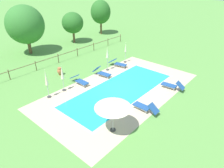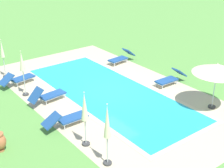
{
  "view_description": "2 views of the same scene",
  "coord_description": "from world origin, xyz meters",
  "px_view_note": "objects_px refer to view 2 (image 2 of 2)",
  "views": [
    {
      "loc": [
        -12.06,
        -9.52,
        8.85
      ],
      "look_at": [
        -0.5,
        0.5,
        0.6
      ],
      "focal_mm": 32.57,
      "sensor_mm": 36.0,
      "label": 1
    },
    {
      "loc": [
        -12.47,
        9.36,
        7.53
      ],
      "look_at": [
        -1.27,
        0.75,
        1.15
      ],
      "focal_mm": 52.35,
      "sensor_mm": 36.0,
      "label": 2
    }
  ],
  "objects_px": {
    "sun_lounger_north_mid": "(121,57)",
    "patio_umbrella_closed_row_east": "(22,65)",
    "sun_lounger_south_near_corner": "(48,95)",
    "patio_umbrella_closed_row_centre": "(2,53)",
    "patio_umbrella_closed_row_west": "(85,110)",
    "sun_lounger_north_near_steps": "(18,79)",
    "sun_lounger_north_far": "(67,119)",
    "patio_umbrella_open_foreground": "(217,69)",
    "patio_umbrella_closed_row_mid_west": "(107,126)",
    "sun_lounger_north_end": "(170,78)"
  },
  "relations": [
    {
      "from": "sun_lounger_north_mid",
      "to": "patio_umbrella_closed_row_east",
      "type": "height_order",
      "value": "patio_umbrella_closed_row_east"
    },
    {
      "from": "sun_lounger_south_near_corner",
      "to": "patio_umbrella_closed_row_centre",
      "type": "bearing_deg",
      "value": 6.54
    },
    {
      "from": "patio_umbrella_closed_row_west",
      "to": "patio_umbrella_closed_row_east",
      "type": "distance_m",
      "value": 5.65
    },
    {
      "from": "sun_lounger_north_near_steps",
      "to": "sun_lounger_north_far",
      "type": "bearing_deg",
      "value": 179.11
    },
    {
      "from": "sun_lounger_south_near_corner",
      "to": "patio_umbrella_closed_row_east",
      "type": "height_order",
      "value": "patio_umbrella_closed_row_east"
    },
    {
      "from": "sun_lounger_north_far",
      "to": "patio_umbrella_open_foreground",
      "type": "bearing_deg",
      "value": -113.61
    },
    {
      "from": "sun_lounger_north_mid",
      "to": "patio_umbrella_open_foreground",
      "type": "height_order",
      "value": "patio_umbrella_open_foreground"
    },
    {
      "from": "patio_umbrella_closed_row_mid_west",
      "to": "patio_umbrella_closed_row_centre",
      "type": "bearing_deg",
      "value": -0.44
    },
    {
      "from": "sun_lounger_south_near_corner",
      "to": "patio_umbrella_closed_row_mid_west",
      "type": "xyz_separation_m",
      "value": [
        -5.7,
        0.58,
        1.22
      ]
    },
    {
      "from": "patio_umbrella_closed_row_west",
      "to": "patio_umbrella_closed_row_centre",
      "type": "relative_size",
      "value": 1.01
    },
    {
      "from": "sun_lounger_north_near_steps",
      "to": "patio_umbrella_open_foreground",
      "type": "distance_m",
      "value": 10.51
    },
    {
      "from": "sun_lounger_north_mid",
      "to": "patio_umbrella_open_foreground",
      "type": "xyz_separation_m",
      "value": [
        -7.45,
        0.4,
        1.64
      ]
    },
    {
      "from": "patio_umbrella_open_foreground",
      "to": "sun_lounger_south_near_corner",
      "type": "bearing_deg",
      "value": 48.37
    },
    {
      "from": "sun_lounger_north_near_steps",
      "to": "sun_lounger_north_end",
      "type": "height_order",
      "value": "sun_lounger_north_end"
    },
    {
      "from": "sun_lounger_north_end",
      "to": "sun_lounger_south_near_corner",
      "type": "height_order",
      "value": "sun_lounger_south_near_corner"
    },
    {
      "from": "sun_lounger_north_near_steps",
      "to": "patio_umbrella_open_foreground",
      "type": "bearing_deg",
      "value": -142.48
    },
    {
      "from": "patio_umbrella_open_foreground",
      "to": "patio_umbrella_closed_row_mid_west",
      "type": "height_order",
      "value": "patio_umbrella_closed_row_mid_west"
    },
    {
      "from": "patio_umbrella_open_foreground",
      "to": "patio_umbrella_closed_row_centre",
      "type": "height_order",
      "value": "patio_umbrella_closed_row_centre"
    },
    {
      "from": "patio_umbrella_open_foreground",
      "to": "sun_lounger_north_near_steps",
      "type": "bearing_deg",
      "value": 37.52
    },
    {
      "from": "sun_lounger_south_near_corner",
      "to": "sun_lounger_north_end",
      "type": "bearing_deg",
      "value": -109.04
    },
    {
      "from": "sun_lounger_south_near_corner",
      "to": "patio_umbrella_closed_row_west",
      "type": "relative_size",
      "value": 0.85
    },
    {
      "from": "sun_lounger_north_far",
      "to": "sun_lounger_north_near_steps",
      "type": "bearing_deg",
      "value": -0.89
    },
    {
      "from": "sun_lounger_north_mid",
      "to": "patio_umbrella_closed_row_west",
      "type": "relative_size",
      "value": 0.87
    },
    {
      "from": "sun_lounger_north_far",
      "to": "patio_umbrella_closed_row_mid_west",
      "type": "distance_m",
      "value": 3.41
    },
    {
      "from": "sun_lounger_north_near_steps",
      "to": "patio_umbrella_closed_row_east",
      "type": "bearing_deg",
      "value": 170.49
    },
    {
      "from": "sun_lounger_north_end",
      "to": "patio_umbrella_closed_row_east",
      "type": "xyz_separation_m",
      "value": [
        3.63,
        6.97,
        1.3
      ]
    },
    {
      "from": "sun_lounger_north_end",
      "to": "patio_umbrella_closed_row_west",
      "type": "bearing_deg",
      "value": 106.16
    },
    {
      "from": "sun_lounger_north_end",
      "to": "patio_umbrella_open_foreground",
      "type": "relative_size",
      "value": 0.88
    },
    {
      "from": "patio_umbrella_open_foreground",
      "to": "patio_umbrella_closed_row_east",
      "type": "height_order",
      "value": "patio_umbrella_closed_row_east"
    },
    {
      "from": "sun_lounger_north_mid",
      "to": "patio_umbrella_closed_row_mid_west",
      "type": "height_order",
      "value": "patio_umbrella_closed_row_mid_west"
    },
    {
      "from": "sun_lounger_north_far",
      "to": "patio_umbrella_closed_row_west",
      "type": "distance_m",
      "value": 2.08
    },
    {
      "from": "sun_lounger_north_far",
      "to": "sun_lounger_north_mid",
      "type": "bearing_deg",
      "value": -55.65
    },
    {
      "from": "patio_umbrella_closed_row_west",
      "to": "patio_umbrella_closed_row_mid_west",
      "type": "height_order",
      "value": "patio_umbrella_closed_row_mid_west"
    },
    {
      "from": "patio_umbrella_open_foreground",
      "to": "sun_lounger_north_end",
      "type": "bearing_deg",
      "value": -7.4
    },
    {
      "from": "sun_lounger_north_far",
      "to": "patio_umbrella_closed_row_mid_west",
      "type": "height_order",
      "value": "patio_umbrella_closed_row_mid_west"
    },
    {
      "from": "sun_lounger_north_near_steps",
      "to": "patio_umbrella_closed_row_east",
      "type": "distance_m",
      "value": 1.99
    },
    {
      "from": "patio_umbrella_closed_row_centre",
      "to": "patio_umbrella_closed_row_east",
      "type": "relative_size",
      "value": 0.95
    },
    {
      "from": "sun_lounger_north_near_steps",
      "to": "patio_umbrella_closed_row_east",
      "type": "relative_size",
      "value": 0.86
    },
    {
      "from": "sun_lounger_north_end",
      "to": "sun_lounger_south_near_corner",
      "type": "distance_m",
      "value": 6.77
    },
    {
      "from": "sun_lounger_north_mid",
      "to": "patio_umbrella_closed_row_east",
      "type": "bearing_deg",
      "value": 95.69
    },
    {
      "from": "sun_lounger_north_mid",
      "to": "patio_umbrella_closed_row_mid_west",
      "type": "distance_m",
      "value": 10.55
    },
    {
      "from": "sun_lounger_north_mid",
      "to": "sun_lounger_north_end",
      "type": "relative_size",
      "value": 1.01
    },
    {
      "from": "sun_lounger_north_far",
      "to": "patio_umbrella_closed_row_centre",
      "type": "distance_m",
      "value": 7.0
    },
    {
      "from": "sun_lounger_north_far",
      "to": "sun_lounger_north_end",
      "type": "xyz_separation_m",
      "value": [
        0.32,
        -6.81,
        0.01
      ]
    },
    {
      "from": "sun_lounger_north_near_steps",
      "to": "sun_lounger_north_mid",
      "type": "distance_m",
      "value": 6.76
    },
    {
      "from": "sun_lounger_north_mid",
      "to": "patio_umbrella_closed_row_mid_west",
      "type": "xyz_separation_m",
      "value": [
        -7.82,
        6.97,
        1.23
      ]
    },
    {
      "from": "sun_lounger_north_near_steps",
      "to": "patio_umbrella_closed_row_west",
      "type": "relative_size",
      "value": 0.9
    },
    {
      "from": "patio_umbrella_open_foreground",
      "to": "patio_umbrella_closed_row_mid_west",
      "type": "xyz_separation_m",
      "value": [
        -0.37,
        6.58,
        -0.4
      ]
    },
    {
      "from": "sun_lounger_north_end",
      "to": "patio_umbrella_open_foreground",
      "type": "distance_m",
      "value": 3.55
    },
    {
      "from": "sun_lounger_north_far",
      "to": "patio_umbrella_open_foreground",
      "type": "height_order",
      "value": "patio_umbrella_open_foreground"
    }
  ]
}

